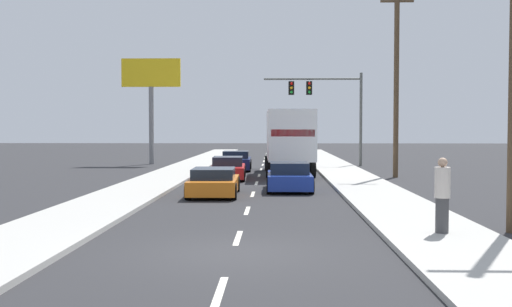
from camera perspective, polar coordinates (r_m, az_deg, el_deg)
ground_plane at (r=38.31m, az=0.42°, el=-1.67°), size 140.00×140.00×0.00m
sidewalk_right at (r=33.56m, az=8.73°, el=-2.16°), size 2.84×80.00×0.14m
sidewalk_left at (r=33.83m, az=-8.24°, el=-2.12°), size 2.84×80.00×0.14m
lane_markings at (r=35.14m, az=0.29°, el=-2.04°), size 0.14×62.00×0.01m
car_navy at (r=39.13m, az=-1.87°, el=-0.76°), size 2.01×4.08×1.25m
car_red at (r=32.62m, az=-2.63°, el=-1.43°), size 2.01×4.56×1.19m
car_orange at (r=24.67m, az=-3.94°, el=-2.70°), size 2.03×4.16×1.11m
box_truck at (r=35.61m, az=3.06°, el=1.41°), size 2.88×8.99×3.70m
car_blue at (r=26.67m, az=3.11°, el=-2.23°), size 1.99×4.07×1.23m
traffic_signal_mast at (r=44.09m, az=6.02°, el=5.32°), size 7.02×0.69×6.64m
utility_pole_mid at (r=34.52m, az=12.92°, el=6.53°), size 1.80×0.28×10.20m
roadside_billboard at (r=46.68m, az=-9.73°, el=6.03°), size 4.41×0.36×7.90m
pedestrian_near_corner at (r=15.74m, az=16.93°, el=-3.72°), size 0.38×0.38×1.85m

